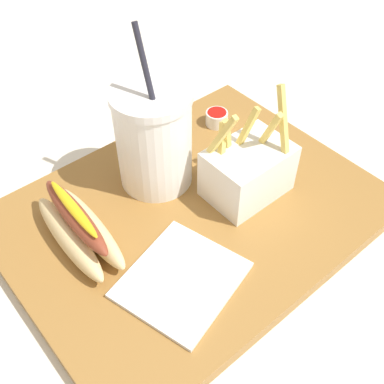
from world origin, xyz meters
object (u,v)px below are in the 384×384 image
at_px(soda_cup, 154,138).
at_px(fries_basket, 248,170).
at_px(ketchup_cup_1, 217,117).
at_px(napkin_stack, 181,280).
at_px(hot_dog_1, 79,228).

bearing_deg(soda_cup, fries_basket, 127.56).
distance_m(ketchup_cup_1, napkin_stack, 0.29).
height_order(fries_basket, hot_dog_1, fries_basket).
relative_size(hot_dog_1, ketchup_cup_1, 4.60).
bearing_deg(napkin_stack, soda_cup, -118.18).
distance_m(soda_cup, hot_dog_1, 0.15).
height_order(soda_cup, fries_basket, soda_cup).
bearing_deg(hot_dog_1, napkin_stack, 114.71).
bearing_deg(fries_basket, soda_cup, -52.44).
xyz_separation_m(hot_dog_1, ketchup_cup_1, (-0.28, -0.06, -0.01)).
xyz_separation_m(soda_cup, hot_dog_1, (0.14, 0.03, -0.04)).
distance_m(soda_cup, ketchup_cup_1, 0.16).
bearing_deg(soda_cup, hot_dog_1, 12.28).
distance_m(fries_basket, ketchup_cup_1, 0.15).
bearing_deg(ketchup_cup_1, hot_dog_1, 13.06).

